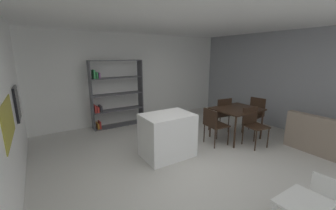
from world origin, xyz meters
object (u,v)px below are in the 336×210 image
Objects in this scene: dining_chair_far at (222,112)px; open_bookshelf at (114,95)px; kitchen_island at (167,135)px; dining_table at (237,111)px; child_table at (302,207)px; dining_chair_island_side at (214,123)px; dining_chair_near at (253,123)px; dining_chair_window_side at (255,112)px; built_in_oven at (17,103)px; child_chair_right at (321,196)px.

open_bookshelf is at bearing -35.45° from dining_chair_far.
open_bookshelf is (-0.31, 2.39, 0.49)m from kitchen_island.
open_bookshelf reaches higher than dining_table.
open_bookshelf is 4.95m from child_table.
dining_chair_near is (0.77, -0.49, 0.01)m from dining_chair_island_side.
dining_chair_window_side is 0.90m from dining_chair_near.
built_in_oven is 1.06× the size of child_table.
open_bookshelf reaches higher than dining_chair_far.
kitchen_island is 0.93× the size of dining_table.
built_in_oven is 0.59× the size of kitchen_island.
child_table is at bearing -125.37° from dining_table.
open_bookshelf is 2.19× the size of dining_chair_near.
open_bookshelf is at bearing 36.43° from dining_chair_island_side.
dining_chair_island_side is 0.91× the size of dining_chair_far.
kitchen_island is 1.08× the size of dining_chair_window_side.
built_in_oven is 4.79m from dining_chair_near.
dining_chair_far is at bearing -52.70° from dining_chair_island_side.
child_table is 3.33m from dining_chair_far.
kitchen_island is 1.18× the size of dining_chair_island_side.
built_in_oven is at bearing -148.83° from open_bookshelf.
dining_chair_island_side is 0.88m from dining_chair_far.
dining_table is 1.15× the size of dining_chair_far.
kitchen_island is at bearing 90.67° from dining_chair_island_side.
dining_chair_island_side is at bearing -17.83° from built_in_oven.
open_bookshelf is 2.23× the size of dining_chair_island_side.
dining_chair_island_side is (1.19, -0.10, 0.08)m from kitchen_island.
dining_chair_far is (0.75, 0.47, 0.04)m from dining_chair_island_side.
dining_chair_island_side reaches higher than child_table.
built_in_oven is at bearing 127.37° from child_table.
built_in_oven is 3.92m from dining_chair_island_side.
dining_chair_window_side is at bearing -12.76° from built_in_oven.
dining_chair_island_side is (0.94, 2.40, 0.16)m from child_table.
built_in_oven is at bearing 156.39° from kitchen_island.
dining_chair_island_side is at bearing 38.51° from dining_chair_far.
dining_chair_island_side is at bearing -4.63° from kitchen_island.
dining_chair_far reaches higher than dining_chair_island_side.
dining_chair_far is at bearing -129.33° from dining_chair_window_side.
open_bookshelf is 3.05m from dining_chair_far.
dining_chair_near reaches higher than child_chair_right.
dining_chair_far is 1.08× the size of dining_chair_near.
dining_chair_window_side is 0.99× the size of dining_chair_far.
dining_chair_far is (4.42, -0.71, -0.65)m from built_in_oven.
dining_chair_far is at bearing 91.32° from dining_table.
dining_chair_island_side is (1.50, -2.49, -0.41)m from open_bookshelf.
kitchen_island is at bearing 17.33° from dining_chair_far.
child_table is at bearing -52.63° from built_in_oven.
child_chair_right is 2.44m from dining_chair_island_side.
dining_table is 1.27× the size of dining_chair_island_side.
child_table is at bearing -83.39° from open_bookshelf.
built_in_oven reaches higher than kitchen_island.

